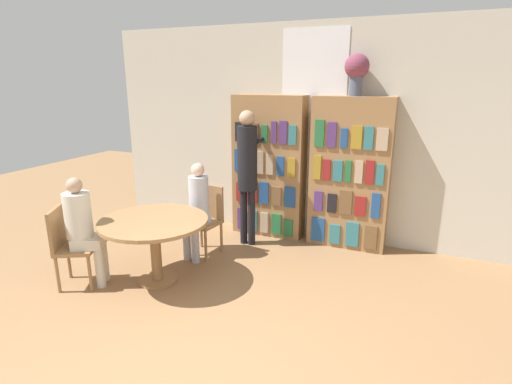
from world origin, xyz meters
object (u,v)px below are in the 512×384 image
at_px(reading_table, 154,230).
at_px(librarian_standing, 248,165).
at_px(flower_vase, 357,70).
at_px(seated_reader_left, 197,206).
at_px(seated_reader_right, 83,225).
at_px(bookshelf_right, 350,174).
at_px(chair_left_side, 206,216).
at_px(chair_near_camera, 69,243).
at_px(bookshelf_left, 269,167).

relative_size(reading_table, librarian_standing, 0.65).
height_order(flower_vase, seated_reader_left, flower_vase).
distance_m(seated_reader_left, seated_reader_right, 1.35).
height_order(bookshelf_right, seated_reader_left, bookshelf_right).
distance_m(bookshelf_right, reading_table, 2.65).
height_order(chair_left_side, librarian_standing, librarian_standing).
height_order(chair_near_camera, chair_left_side, same).
relative_size(chair_left_side, seated_reader_left, 0.73).
distance_m(reading_table, chair_left_side, 0.95).
relative_size(bookshelf_right, reading_table, 1.70).
bearing_deg(librarian_standing, chair_near_camera, -125.83).
height_order(bookshelf_left, bookshelf_right, same).
xyz_separation_m(reading_table, chair_left_side, (0.12, 0.93, -0.11)).
distance_m(bookshelf_right, chair_left_side, 2.00).
bearing_deg(seated_reader_left, chair_near_camera, 59.85).
relative_size(flower_vase, chair_left_side, 0.57).
bearing_deg(flower_vase, chair_near_camera, -138.00).
relative_size(chair_near_camera, librarian_standing, 0.49).
distance_m(chair_near_camera, seated_reader_left, 1.52).
bearing_deg(chair_near_camera, bookshelf_left, 120.02).
bearing_deg(librarian_standing, reading_table, -109.98).
bearing_deg(seated_reader_right, librarian_standing, 117.91).
xyz_separation_m(chair_near_camera, seated_reader_right, (0.16, 0.08, 0.21)).
height_order(bookshelf_right, seated_reader_right, bookshelf_right).
height_order(bookshelf_right, chair_left_side, bookshelf_right).
xyz_separation_m(bookshelf_right, seated_reader_left, (-1.69, -1.16, -0.31)).
distance_m(chair_near_camera, seated_reader_right, 0.27).
height_order(reading_table, seated_reader_right, seated_reader_right).
height_order(reading_table, seated_reader_left, seated_reader_left).
xyz_separation_m(bookshelf_left, chair_left_side, (-0.50, -0.98, -0.51)).
bearing_deg(reading_table, flower_vase, 46.84).
distance_m(chair_near_camera, librarian_standing, 2.37).
relative_size(bookshelf_left, flower_vase, 3.94).
bearing_deg(reading_table, bookshelf_right, 46.80).
relative_size(bookshelf_left, seated_reader_right, 1.64).
xyz_separation_m(flower_vase, reading_table, (-1.79, -1.91, -1.74)).
height_order(bookshelf_right, flower_vase, flower_vase).
bearing_deg(reading_table, seated_reader_left, 82.35).
relative_size(seated_reader_right, librarian_standing, 0.67).
bearing_deg(chair_near_camera, reading_table, 90.00).
xyz_separation_m(flower_vase, chair_near_camera, (-2.62, -2.36, -1.85)).
bearing_deg(seated_reader_left, flower_vase, -137.84).
distance_m(chair_left_side, librarian_standing, 0.87).
xyz_separation_m(chair_near_camera, seated_reader_left, (0.93, 1.19, 0.19)).
bearing_deg(bookshelf_right, flower_vase, 70.37).
bearing_deg(bookshelf_left, flower_vase, 0.23).
bearing_deg(bookshelf_right, bookshelf_left, 180.00).
bearing_deg(chair_near_camera, librarian_standing, 115.82).
relative_size(seated_reader_left, seated_reader_right, 1.00).
distance_m(bookshelf_right, seated_reader_right, 3.36).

